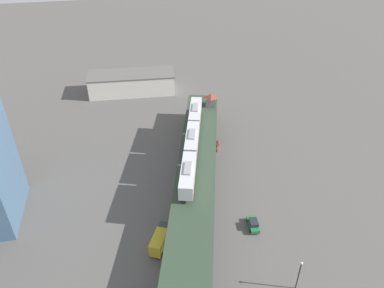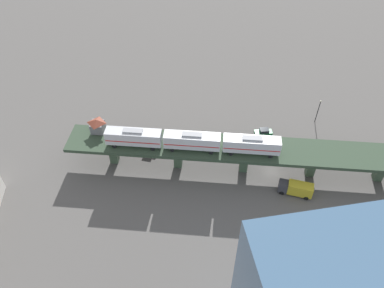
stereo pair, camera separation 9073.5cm
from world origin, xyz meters
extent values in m
plane|color=#514F4C|center=(0.00, 0.00, 0.00)|extent=(400.00, 400.00, 0.00)
cube|color=#2C3D2C|center=(0.00, 0.00, 6.67)|extent=(31.77, 91.07, 0.80)
cube|color=#384C38|center=(-2.18, -8.21, 3.13)|extent=(2.20, 2.20, 6.27)
cube|color=#384C38|center=(1.67, 6.28, 3.13)|extent=(2.20, 2.20, 6.27)
cube|color=#384C38|center=(5.53, 20.78, 3.13)|extent=(2.20, 2.20, 6.27)
cube|color=#384C38|center=(9.38, 35.27, 3.13)|extent=(2.20, 2.20, 6.27)
cube|color=silver|center=(0.08, 5.73, 9.61)|extent=(5.79, 12.32, 3.10)
cube|color=#B21E1E|center=(0.08, 5.73, 9.31)|extent=(5.77, 12.09, 0.24)
cube|color=gray|center=(0.08, 5.73, 11.34)|extent=(2.43, 4.42, 0.36)
cylinder|color=black|center=(-2.15, 1.98, 7.49)|extent=(0.43, 0.87, 0.84)
cylinder|color=black|center=(0.15, 1.37, 7.49)|extent=(0.43, 0.87, 0.84)
cylinder|color=black|center=(0.01, 10.10, 7.49)|extent=(0.43, 0.87, 0.84)
cylinder|color=black|center=(2.31, 9.49, 7.49)|extent=(0.43, 0.87, 0.84)
cube|color=silver|center=(3.32, 17.91, 9.61)|extent=(5.79, 12.32, 3.10)
cube|color=#B21E1E|center=(3.32, 17.91, 9.31)|extent=(5.77, 12.09, 0.24)
cube|color=gray|center=(3.32, 17.91, 11.34)|extent=(2.43, 4.42, 0.36)
cylinder|color=black|center=(1.09, 14.16, 7.49)|extent=(0.43, 0.87, 0.84)
cylinder|color=black|center=(3.39, 13.55, 7.49)|extent=(0.43, 0.87, 0.84)
cylinder|color=black|center=(3.24, 22.28, 7.49)|extent=(0.43, 0.87, 0.84)
cylinder|color=black|center=(5.54, 21.66, 7.49)|extent=(0.43, 0.87, 0.84)
cube|color=silver|center=(6.55, 30.09, 9.61)|extent=(5.79, 12.32, 3.10)
cube|color=#B21E1E|center=(6.55, 30.09, 9.31)|extent=(5.77, 12.09, 0.24)
cube|color=gray|center=(6.55, 30.09, 11.34)|extent=(2.43, 4.42, 0.36)
cylinder|color=black|center=(4.32, 26.33, 7.49)|extent=(0.43, 0.87, 0.84)
cylinder|color=black|center=(6.62, 25.72, 7.49)|extent=(0.43, 0.87, 0.84)
cylinder|color=black|center=(6.48, 34.45, 7.49)|extent=(0.43, 0.87, 0.84)
cylinder|color=black|center=(8.78, 33.84, 7.49)|extent=(0.43, 0.87, 0.84)
cube|color=slate|center=(12.58, 37.96, 8.32)|extent=(3.43, 3.43, 2.50)
pyramid|color=brown|center=(12.58, 37.96, 10.02)|extent=(3.94, 3.94, 0.90)
cube|color=#1E6638|center=(12.18, -1.85, 0.73)|extent=(2.17, 4.54, 0.80)
cube|color=#1E2328|center=(12.16, -2.00, 1.51)|extent=(1.82, 2.33, 0.76)
cylinder|color=black|center=(11.20, -3.20, 0.33)|extent=(0.29, 0.68, 0.66)
cylinder|color=black|center=(12.91, -3.35, 0.33)|extent=(0.29, 0.68, 0.66)
cylinder|color=black|center=(11.44, -0.35, 0.33)|extent=(0.29, 0.68, 0.66)
cylinder|color=black|center=(13.15, -0.50, 0.33)|extent=(0.29, 0.68, 0.66)
cube|color=#AD1E1E|center=(11.26, 27.12, 0.73)|extent=(3.37, 4.75, 0.80)
cube|color=#1E2328|center=(11.20, 26.98, 1.51)|extent=(2.37, 2.66, 0.76)
cylinder|color=black|center=(9.91, 26.13, 0.33)|extent=(0.48, 0.70, 0.66)
cylinder|color=black|center=(11.49, 25.47, 0.33)|extent=(0.48, 0.70, 0.66)
cylinder|color=black|center=(11.02, 28.77, 0.33)|extent=(0.48, 0.70, 0.66)
cylinder|color=black|center=(12.60, 28.10, 0.33)|extent=(0.48, 0.70, 0.66)
cube|color=#333338|center=(-5.83, -0.49, 1.65)|extent=(2.84, 2.75, 2.30)
cube|color=gold|center=(-7.36, -3.75, 1.85)|extent=(4.30, 5.68, 2.70)
cylinder|color=black|center=(-4.93, -0.92, 0.50)|extent=(0.74, 1.05, 1.00)
cylinder|color=black|center=(-6.72, -0.07, 0.50)|extent=(0.74, 1.05, 1.00)
cylinder|color=black|center=(-7.09, -5.60, 0.50)|extent=(0.74, 1.05, 1.00)
cylinder|color=black|center=(-8.96, -4.72, 0.50)|extent=(0.74, 1.05, 1.00)
cylinder|color=black|center=(14.83, -16.86, 3.25)|extent=(0.20, 0.20, 6.50)
sphere|color=beige|center=(14.83, -16.86, 6.72)|extent=(0.44, 0.44, 0.44)
cube|color=beige|center=(-8.16, 65.06, 3.20)|extent=(28.52, 11.56, 6.40)
cube|color=#595654|center=(-8.16, 65.06, 6.60)|extent=(29.09, 11.79, 0.40)
camera|label=1|loc=(-10.35, -52.15, 57.36)|focal=35.00mm
camera|label=2|loc=(-53.07, 27.57, 64.60)|focal=35.00mm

